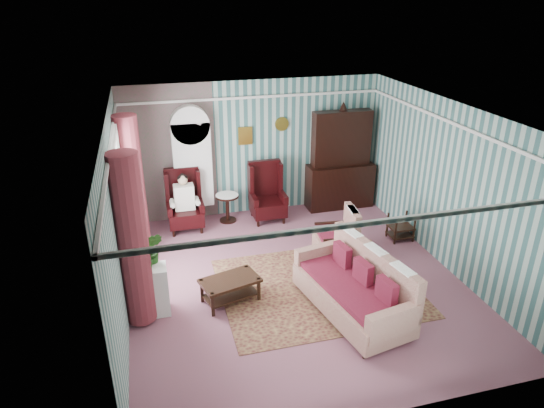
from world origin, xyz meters
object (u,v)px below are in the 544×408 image
object	(u,v)px
seated_woman	(185,203)
floral_armchair	(336,233)
sofa	(352,287)
bookcase	(193,171)
plant_stand	(150,291)
dresser_hutch	(341,157)
nest_table	(401,227)
wingback_left	(185,201)
round_side_table	(227,208)
coffee_table	(230,290)
wingback_right	(268,193)

from	to	relation	value
seated_woman	floral_armchair	bearing A→B (deg)	-36.20
seated_woman	sofa	size ratio (longest dim) A/B	0.56
bookcase	plant_stand	size ratio (longest dim) A/B	2.80
dresser_hutch	nest_table	xyz separation A→B (m)	(0.57, -1.82, -0.91)
dresser_hutch	sofa	bearing A→B (deg)	-109.51
wingback_left	plant_stand	xyz separation A→B (m)	(-0.80, -2.75, -0.22)
wingback_left	floral_armchair	size ratio (longest dim) A/B	1.26
round_side_table	seated_woman	bearing A→B (deg)	-170.54
coffee_table	plant_stand	bearing A→B (deg)	179.84
nest_table	plant_stand	world-z (taller)	plant_stand
bookcase	nest_table	size ratio (longest dim) A/B	4.15
wingback_left	plant_stand	bearing A→B (deg)	-106.22
wingback_right	plant_stand	bearing A→B (deg)	-132.84
nest_table	dresser_hutch	bearing A→B (deg)	107.39
sofa	round_side_table	bearing A→B (deg)	7.81
plant_stand	seated_woman	bearing A→B (deg)	73.78
wingback_right	plant_stand	world-z (taller)	wingback_right
dresser_hutch	floral_armchair	world-z (taller)	dresser_hutch
bookcase	wingback_right	size ratio (longest dim) A/B	1.79
sofa	coffee_table	xyz separation A→B (m)	(-1.73, 0.78, -0.27)
seated_woman	plant_stand	size ratio (longest dim) A/B	1.47
wingback_right	round_side_table	xyz separation A→B (m)	(-0.85, 0.15, -0.33)
dresser_hutch	nest_table	world-z (taller)	dresser_hutch
dresser_hutch	round_side_table	bearing A→B (deg)	-177.36
nest_table	sofa	xyz separation A→B (m)	(-1.92, -1.98, 0.21)
dresser_hutch	wingback_right	world-z (taller)	dresser_hutch
nest_table	plant_stand	xyz separation A→B (m)	(-4.87, -1.20, 0.13)
wingback_left	floral_armchair	distance (m)	3.17
sofa	floral_armchair	distance (m)	1.71
plant_stand	floral_armchair	size ratio (longest dim) A/B	0.81
nest_table	floral_armchair	xyz separation A→B (m)	(-1.52, -0.32, 0.23)
nest_table	plant_stand	distance (m)	5.02
seated_woman	sofa	xyz separation A→B (m)	(2.15, -3.53, -0.11)
dresser_hutch	floral_armchair	bearing A→B (deg)	-113.84
round_side_table	wingback_left	bearing A→B (deg)	-170.54
dresser_hutch	coffee_table	xyz separation A→B (m)	(-3.07, -3.02, -0.98)
bookcase	coffee_table	bearing A→B (deg)	-86.80
bookcase	wingback_left	world-z (taller)	bookcase
dresser_hutch	sofa	xyz separation A→B (m)	(-1.35, -3.80, -0.70)
plant_stand	coffee_table	xyz separation A→B (m)	(1.23, -0.00, -0.20)
wingback_left	bookcase	bearing A→B (deg)	57.34
round_side_table	sofa	xyz separation A→B (m)	(1.25, -3.68, 0.18)
nest_table	sofa	distance (m)	2.77
wingback_left	coffee_table	distance (m)	2.82
wingback_right	seated_woman	bearing A→B (deg)	180.00
plant_stand	floral_armchair	world-z (taller)	floral_armchair
floral_armchair	coffee_table	bearing A→B (deg)	119.16
bookcase	sofa	size ratio (longest dim) A/B	1.07
wingback_left	round_side_table	world-z (taller)	wingback_left
round_side_table	plant_stand	distance (m)	3.36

